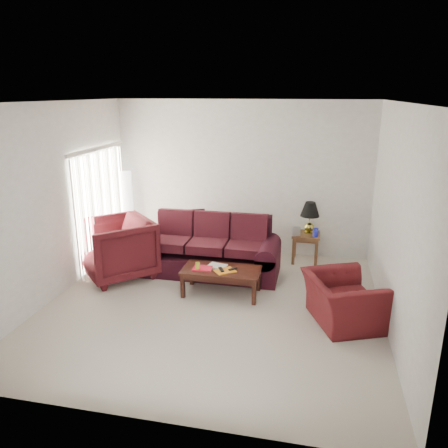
# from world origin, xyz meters

# --- Properties ---
(floor) EXTENTS (5.00, 5.00, 0.00)m
(floor) POSITION_xyz_m (0.00, 0.00, 0.00)
(floor) COLOR #BBB4A0
(floor) RESTS_ON ground
(blinds) EXTENTS (0.10, 2.00, 2.16)m
(blinds) POSITION_xyz_m (-2.42, 1.30, 1.08)
(blinds) COLOR silver
(blinds) RESTS_ON ground
(sofa) EXTENTS (2.50, 1.15, 1.01)m
(sofa) POSITION_xyz_m (-0.35, 1.22, 0.50)
(sofa) COLOR black
(sofa) RESTS_ON ground
(throw_pillow) EXTENTS (0.42, 0.33, 0.39)m
(throw_pillow) POSITION_xyz_m (-0.84, 2.08, 0.74)
(throw_pillow) COLOR black
(throw_pillow) RESTS_ON sofa
(end_table) EXTENTS (0.52, 0.52, 0.56)m
(end_table) POSITION_xyz_m (1.31, 2.15, 0.28)
(end_table) COLOR #482119
(end_table) RESTS_ON ground
(table_lamp) EXTENTS (0.39, 0.39, 0.61)m
(table_lamp) POSITION_xyz_m (1.36, 2.20, 0.86)
(table_lamp) COLOR #AEA336
(table_lamp) RESTS_ON end_table
(clock) EXTENTS (0.17, 0.11, 0.16)m
(clock) POSITION_xyz_m (1.13, 1.98, 0.64)
(clock) COLOR silver
(clock) RESTS_ON end_table
(blue_canister) EXTENTS (0.11, 0.11, 0.16)m
(blue_canister) POSITION_xyz_m (1.48, 2.01, 0.64)
(blue_canister) COLOR #1B22B5
(blue_canister) RESTS_ON end_table
(picture_frame) EXTENTS (0.13, 0.16, 0.05)m
(picture_frame) POSITION_xyz_m (1.13, 2.29, 0.63)
(picture_frame) COLOR #B9BABD
(picture_frame) RESTS_ON end_table
(floor_lamp) EXTENTS (0.33, 0.33, 1.62)m
(floor_lamp) POSITION_xyz_m (-2.32, 2.20, 0.81)
(floor_lamp) COLOR silver
(floor_lamp) RESTS_ON ground
(armchair_left) EXTENTS (1.60, 1.60, 1.04)m
(armchair_left) POSITION_xyz_m (-1.88, 0.73, 0.52)
(armchair_left) COLOR #3F0E13
(armchair_left) RESTS_ON ground
(armchair_right) EXTENTS (1.24, 1.31, 0.68)m
(armchair_right) POSITION_xyz_m (1.90, -0.10, 0.34)
(armchair_right) COLOR #491114
(armchair_right) RESTS_ON ground
(coffee_table) EXTENTS (1.33, 0.83, 0.43)m
(coffee_table) POSITION_xyz_m (0.05, 0.42, 0.22)
(coffee_table) COLOR black
(coffee_table) RESTS_ON ground
(magazine_red) EXTENTS (0.31, 0.24, 0.02)m
(magazine_red) POSITION_xyz_m (-0.25, 0.36, 0.44)
(magazine_red) COLOR red
(magazine_red) RESTS_ON coffee_table
(magazine_white) EXTENTS (0.33, 0.28, 0.02)m
(magazine_white) POSITION_xyz_m (-0.04, 0.52, 0.44)
(magazine_white) COLOR white
(magazine_white) RESTS_ON coffee_table
(magazine_orange) EXTENTS (0.38, 0.37, 0.02)m
(magazine_orange) POSITION_xyz_m (0.13, 0.34, 0.44)
(magazine_orange) COLOR orange
(magazine_orange) RESTS_ON coffee_table
(remote_a) EXTENTS (0.12, 0.18, 0.02)m
(remote_a) POSITION_xyz_m (0.07, 0.34, 0.46)
(remote_a) COLOR black
(remote_a) RESTS_ON coffee_table
(remote_b) EXTENTS (0.12, 0.15, 0.02)m
(remote_b) POSITION_xyz_m (0.24, 0.41, 0.46)
(remote_b) COLOR black
(remote_b) RESTS_ON coffee_table
(yellow_glass) EXTENTS (0.09, 0.09, 0.12)m
(yellow_glass) POSITION_xyz_m (-0.31, 0.32, 0.49)
(yellow_glass) COLOR gold
(yellow_glass) RESTS_ON coffee_table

